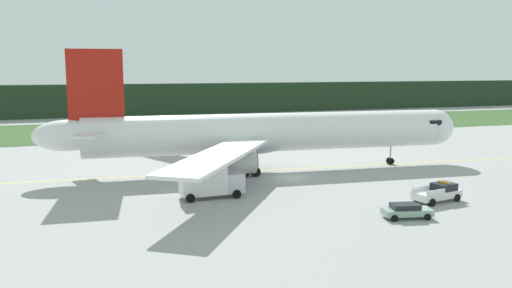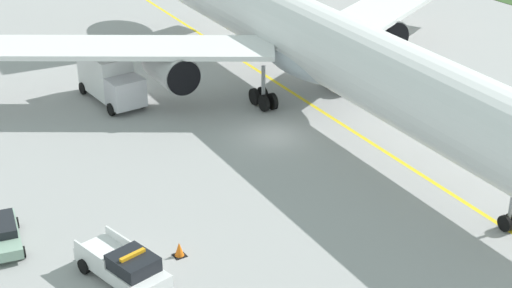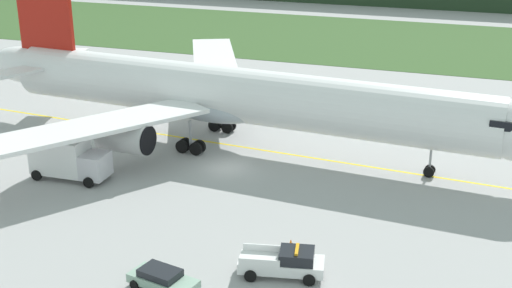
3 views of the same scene
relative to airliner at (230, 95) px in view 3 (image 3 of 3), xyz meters
name	(u,v)px [view 3 (image 3 of 3)]	position (x,y,z in m)	size (l,w,h in m)	color
ground	(227,168)	(1.76, -5.23, -4.85)	(320.00, 320.00, 0.00)	#9C9C9C
grass_verge	(357,39)	(1.76, 50.54, -4.83)	(320.00, 36.07, 0.04)	#345427
taxiway_centerline_main	(239,146)	(0.88, -0.07, -4.85)	(73.39, 0.30, 0.01)	yellow
airliner	(230,95)	(0.00, 0.00, 0.00)	(55.17, 47.19, 15.35)	white
ops_pickup_truck	(285,262)	(11.49, -20.32, -3.95)	(5.53, 3.04, 1.94)	white
catering_truck	(68,158)	(-9.72, -11.62, -3.04)	(6.51, 2.82, 3.60)	silver
staff_car	(162,279)	(5.07, -24.24, -4.15)	(4.55, 2.69, 1.30)	#89A995
apron_cone	(291,245)	(10.93, -17.12, -4.47)	(0.62, 0.62, 0.77)	black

